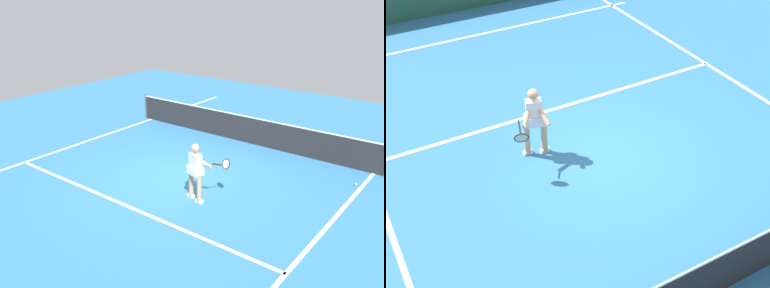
% 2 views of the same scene
% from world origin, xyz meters
% --- Properties ---
extents(ground_plane, '(24.62, 24.62, 0.00)m').
position_xyz_m(ground_plane, '(0.00, 0.00, 0.00)').
color(ground_plane, teal).
extents(service_line_marking, '(8.97, 0.10, 0.01)m').
position_xyz_m(service_line_marking, '(0.00, -2.15, 0.00)').
color(service_line_marking, white).
rests_on(service_line_marking, ground).
extents(sideline_left_marking, '(0.10, 16.94, 0.01)m').
position_xyz_m(sideline_left_marking, '(-4.48, 0.00, 0.00)').
color(sideline_left_marking, white).
rests_on(sideline_left_marking, ground).
extents(sideline_right_marking, '(0.10, 16.94, 0.01)m').
position_xyz_m(sideline_right_marking, '(4.48, 0.00, 0.00)').
color(sideline_right_marking, white).
rests_on(sideline_right_marking, ground).
extents(court_net, '(9.65, 0.08, 1.06)m').
position_xyz_m(court_net, '(0.00, 3.71, 0.49)').
color(court_net, '#4C4C51').
rests_on(court_net, ground).
extents(tennis_player, '(0.97, 0.88, 1.55)m').
position_xyz_m(tennis_player, '(1.30, -0.81, 0.85)').
color(tennis_player, tan).
rests_on(tennis_player, ground).
extents(tennis_ball_near, '(0.07, 0.07, 0.07)m').
position_xyz_m(tennis_ball_near, '(4.31, 2.59, 0.03)').
color(tennis_ball_near, '#D1E533').
rests_on(tennis_ball_near, ground).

